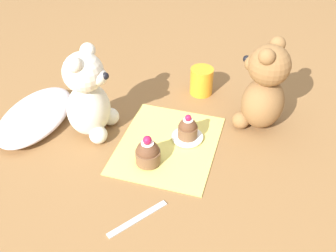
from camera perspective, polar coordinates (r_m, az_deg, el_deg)
name	(u,v)px	position (r m, az deg, el deg)	size (l,w,h in m)	color
ground_plane	(168,145)	(0.90, 0.00, -2.77)	(4.00, 4.00, 0.00)	olive
knitted_placemat	(168,144)	(0.90, 0.00, -2.63)	(0.26, 0.22, 0.01)	#E0D166
tulle_cloth	(35,116)	(1.00, -18.70, 1.41)	(0.25, 0.14, 0.04)	silver
teddy_bear_cream	(88,96)	(0.90, -11.47, 4.22)	(0.11, 0.11, 0.21)	silver
teddy_bear_tan	(264,89)	(0.93, 13.73, 5.29)	(0.13, 0.13, 0.22)	olive
cupcake_near_cream_bear	(148,153)	(0.84, -2.94, -3.92)	(0.05, 0.05, 0.07)	brown
saucer_plate	(187,137)	(0.91, 2.84, -1.60)	(0.07, 0.07, 0.01)	white
cupcake_near_tan_bear	(188,129)	(0.89, 2.89, -0.37)	(0.05, 0.05, 0.06)	brown
juice_glass	(201,81)	(1.05, 4.88, 6.53)	(0.06, 0.06, 0.07)	orange
teaspoon	(138,218)	(0.76, -4.42, -13.21)	(0.13, 0.01, 0.01)	silver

